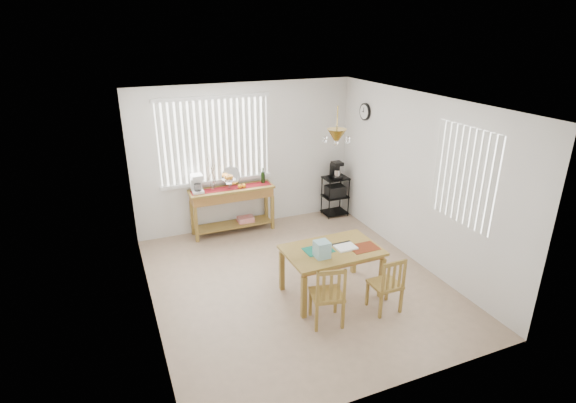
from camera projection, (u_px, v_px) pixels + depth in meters
name	position (u px, v px, depth m)	size (l,w,h in m)	color
ground	(296.00, 282.00, 6.54)	(4.00, 4.50, 0.01)	tan
room_shell	(297.00, 171.00, 5.93)	(4.20, 4.70, 2.70)	white
sideboard	(233.00, 199.00, 7.92)	(1.48, 0.42, 0.83)	olive
sideboard_items	(217.00, 182.00, 7.72)	(1.41, 0.35, 0.64)	maroon
wire_cart	(335.00, 192.00, 8.70)	(0.45, 0.36, 0.77)	black
cart_items	(336.00, 170.00, 8.54)	(0.18, 0.22, 0.32)	black
dining_table	(332.00, 254.00, 6.06)	(1.29, 0.84, 0.69)	olive
table_items	(328.00, 249.00, 5.86)	(0.99, 0.45, 0.22)	#136B54
chair_left	(328.00, 295.00, 5.49)	(0.46, 0.46, 0.84)	olive
chair_right	(387.00, 285.00, 5.76)	(0.37, 0.37, 0.79)	olive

